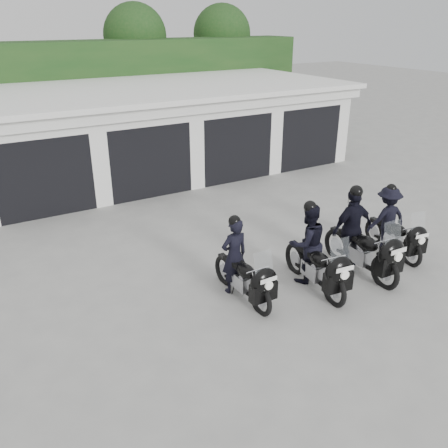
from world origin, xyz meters
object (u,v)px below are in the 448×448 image
police_bike_b (312,251)px  police_bike_d (391,223)px  police_bike_c (358,235)px  police_bike_a (242,267)px

police_bike_b → police_bike_d: (2.62, 0.26, -0.06)m
police_bike_b → police_bike_d: 2.63m
police_bike_b → police_bike_c: (1.28, 0.01, 0.05)m
police_bike_c → police_bike_a: bearing=175.6°
police_bike_c → police_bike_d: bearing=12.3°
police_bike_a → police_bike_c: bearing=-7.1°
police_bike_c → police_bike_d: 1.37m
police_bike_a → police_bike_d: 4.12m
police_bike_c → police_bike_d: (1.34, 0.25, -0.11)m
police_bike_c → police_bike_d: police_bike_c is taller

